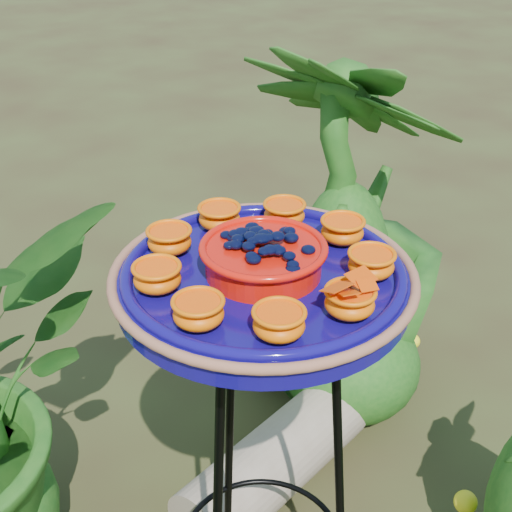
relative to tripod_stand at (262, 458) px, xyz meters
The scene contains 4 objects.
tripod_stand is the anchor object (origin of this frame).
feeder_dish 0.38m from the tripod_stand, 79.23° to the right, with size 0.50×0.50×0.10m.
driftwood_log 0.59m from the tripod_stand, 48.75° to the left, with size 0.19×0.19×0.56m, color tan.
shrub_back_right 0.91m from the tripod_stand, 38.51° to the left, with size 0.58×0.58×1.04m, color #195015.
Camera 1 is at (-0.59, -0.75, 1.46)m, focal length 50.00 mm.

